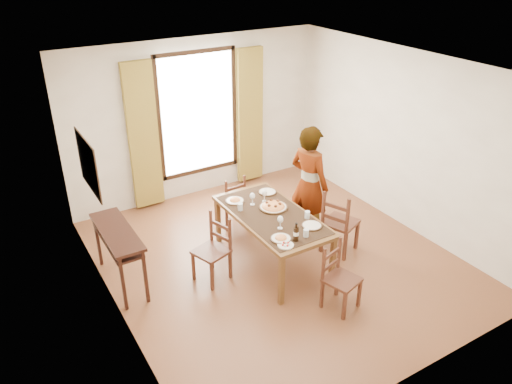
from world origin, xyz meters
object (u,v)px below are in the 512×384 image
man (309,185)px  pasta_platter (273,205)px  dining_table (272,218)px  console_table (117,238)px

man → pasta_platter: (-0.68, -0.11, -0.09)m
dining_table → pasta_platter: pasta_platter is taller
console_table → dining_table: size_ratio=0.67×
dining_table → pasta_platter: bearing=51.6°
dining_table → man: man is taller
console_table → pasta_platter: bearing=-12.9°
man → console_table: bearing=67.9°
console_table → man: 2.76m
dining_table → pasta_platter: size_ratio=4.50×
man → pasta_platter: size_ratio=4.46×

